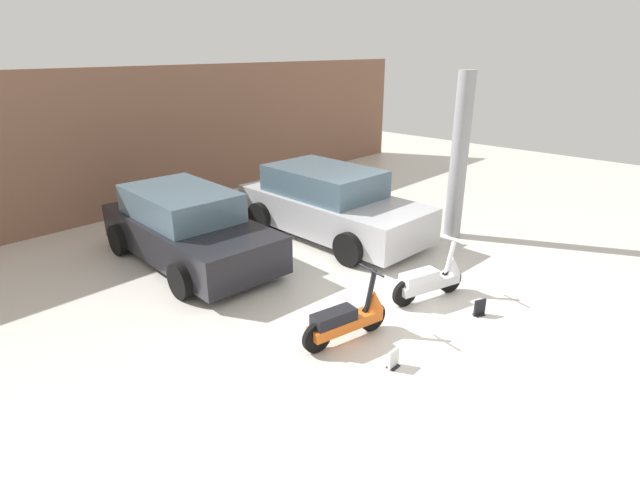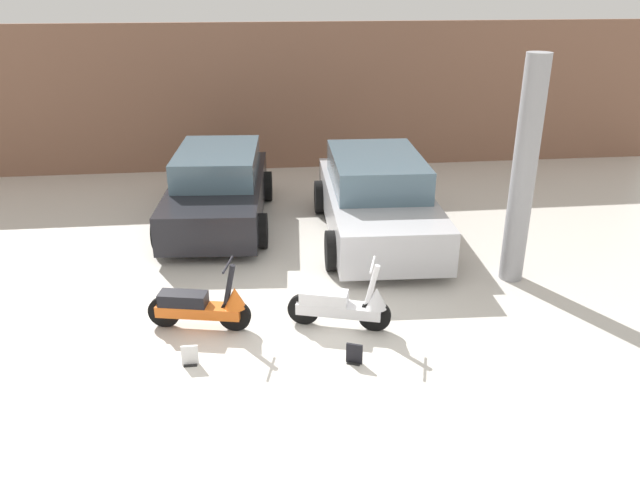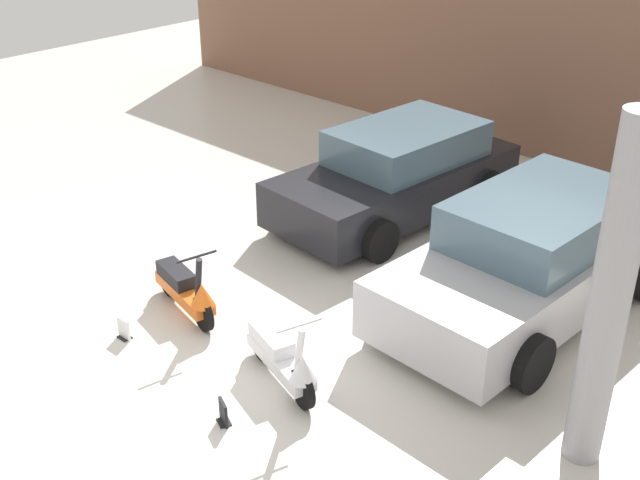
{
  "view_description": "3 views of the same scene",
  "coord_description": "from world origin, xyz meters",
  "px_view_note": "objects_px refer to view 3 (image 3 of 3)",
  "views": [
    {
      "loc": [
        -5.74,
        -3.1,
        3.8
      ],
      "look_at": [
        -0.08,
        2.13,
        0.8
      ],
      "focal_mm": 28.0,
      "sensor_mm": 36.0,
      "label": 1
    },
    {
      "loc": [
        -0.39,
        -6.67,
        4.32
      ],
      "look_at": [
        0.61,
        1.88,
        0.68
      ],
      "focal_mm": 35.0,
      "sensor_mm": 36.0,
      "label": 2
    },
    {
      "loc": [
        5.71,
        -4.29,
        5.28
      ],
      "look_at": [
        0.03,
        1.81,
        0.96
      ],
      "focal_mm": 45.0,
      "sensor_mm": 36.0,
      "label": 3
    }
  ],
  "objects_px": {
    "car_rear_left": "(398,174)",
    "placard_near_left_scooter": "(124,330)",
    "car_rear_center": "(531,257)",
    "placard_near_right_scooter": "(223,414)",
    "support_column_side": "(610,301)",
    "scooter_front_right": "(283,358)",
    "scooter_front_left": "(186,289)"
  },
  "relations": [
    {
      "from": "placard_near_right_scooter",
      "to": "support_column_side",
      "type": "bearing_deg",
      "value": 35.72
    },
    {
      "from": "car_rear_left",
      "to": "placard_near_left_scooter",
      "type": "distance_m",
      "value": 4.85
    },
    {
      "from": "placard_near_left_scooter",
      "to": "placard_near_right_scooter",
      "type": "relative_size",
      "value": 1.0
    },
    {
      "from": "scooter_front_left",
      "to": "support_column_side",
      "type": "xyz_separation_m",
      "value": [
        4.64,
        0.98,
        1.35
      ]
    },
    {
      "from": "scooter_front_left",
      "to": "scooter_front_right",
      "type": "xyz_separation_m",
      "value": [
        1.84,
        -0.18,
        0.0
      ]
    },
    {
      "from": "car_rear_left",
      "to": "placard_near_left_scooter",
      "type": "bearing_deg",
      "value": 1.88
    },
    {
      "from": "car_rear_left",
      "to": "placard_near_right_scooter",
      "type": "relative_size",
      "value": 15.75
    },
    {
      "from": "scooter_front_right",
      "to": "car_rear_center",
      "type": "height_order",
      "value": "car_rear_center"
    },
    {
      "from": "scooter_front_left",
      "to": "scooter_front_right",
      "type": "relative_size",
      "value": 1.02
    },
    {
      "from": "support_column_side",
      "to": "placard_near_right_scooter",
      "type": "bearing_deg",
      "value": -144.28
    },
    {
      "from": "placard_near_left_scooter",
      "to": "placard_near_right_scooter",
      "type": "distance_m",
      "value": 1.98
    },
    {
      "from": "scooter_front_left",
      "to": "support_column_side",
      "type": "height_order",
      "value": "support_column_side"
    },
    {
      "from": "scooter_front_left",
      "to": "placard_near_right_scooter",
      "type": "xyz_separation_m",
      "value": [
        1.84,
        -1.03,
        -0.23
      ]
    },
    {
      "from": "scooter_front_right",
      "to": "placard_near_right_scooter",
      "type": "xyz_separation_m",
      "value": [
        0.01,
        -0.84,
        -0.23
      ]
    },
    {
      "from": "car_rear_left",
      "to": "car_rear_center",
      "type": "xyz_separation_m",
      "value": [
        2.83,
        -1.04,
        0.04
      ]
    },
    {
      "from": "scooter_front_right",
      "to": "car_rear_center",
      "type": "relative_size",
      "value": 0.31
    },
    {
      "from": "car_rear_center",
      "to": "placard_near_left_scooter",
      "type": "height_order",
      "value": "car_rear_center"
    },
    {
      "from": "placard_near_right_scooter",
      "to": "support_column_side",
      "type": "distance_m",
      "value": 3.79
    },
    {
      "from": "car_rear_center",
      "to": "support_column_side",
      "type": "relative_size",
      "value": 1.27
    },
    {
      "from": "support_column_side",
      "to": "scooter_front_right",
      "type": "bearing_deg",
      "value": -157.39
    },
    {
      "from": "scooter_front_right",
      "to": "placard_near_right_scooter",
      "type": "relative_size",
      "value": 5.17
    },
    {
      "from": "scooter_front_right",
      "to": "support_column_side",
      "type": "bearing_deg",
      "value": 39.81
    },
    {
      "from": "car_rear_center",
      "to": "support_column_side",
      "type": "bearing_deg",
      "value": 43.99
    },
    {
      "from": "placard_near_left_scooter",
      "to": "placard_near_right_scooter",
      "type": "xyz_separation_m",
      "value": [
        1.97,
        -0.19,
        0.0
      ]
    },
    {
      "from": "scooter_front_right",
      "to": "car_rear_center",
      "type": "xyz_separation_m",
      "value": [
        1.07,
        3.13,
        0.34
      ]
    },
    {
      "from": "scooter_front_left",
      "to": "car_rear_center",
      "type": "bearing_deg",
      "value": 57.78
    },
    {
      "from": "car_rear_center",
      "to": "support_column_side",
      "type": "xyz_separation_m",
      "value": [
        1.73,
        -1.96,
        1.01
      ]
    },
    {
      "from": "scooter_front_right",
      "to": "car_rear_left",
      "type": "bearing_deg",
      "value": 130.09
    },
    {
      "from": "scooter_front_left",
      "to": "support_column_side",
      "type": "bearing_deg",
      "value": 24.38
    },
    {
      "from": "placard_near_left_scooter",
      "to": "support_column_side",
      "type": "xyz_separation_m",
      "value": [
        4.77,
        1.82,
        1.58
      ]
    },
    {
      "from": "car_rear_left",
      "to": "placard_near_left_scooter",
      "type": "height_order",
      "value": "car_rear_left"
    },
    {
      "from": "support_column_side",
      "to": "car_rear_center",
      "type": "bearing_deg",
      "value": 131.52
    }
  ]
}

